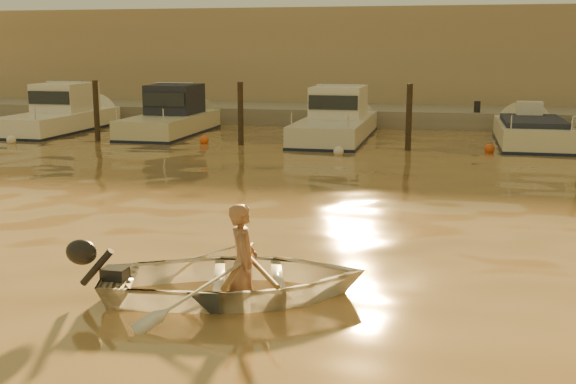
% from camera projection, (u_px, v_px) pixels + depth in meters
% --- Properties ---
extents(ground_plane, '(160.00, 160.00, 0.00)m').
position_uv_depth(ground_plane, '(356.00, 305.00, 8.75)').
color(ground_plane, olive).
rests_on(ground_plane, ground).
extents(dinghy, '(3.85, 3.22, 0.68)m').
position_uv_depth(dinghy, '(235.00, 279.00, 9.02)').
color(dinghy, silver).
rests_on(dinghy, ground_plane).
extents(person, '(0.50, 0.62, 1.49)m').
position_uv_depth(person, '(243.00, 262.00, 8.99)').
color(person, '#8E6147').
rests_on(person, dinghy).
extents(outboard_motor, '(0.98, 0.64, 0.70)m').
position_uv_depth(outboard_motor, '(114.00, 278.00, 8.91)').
color(outboard_motor, black).
rests_on(outboard_motor, dinghy).
extents(oar_port, '(1.07, 1.87, 0.13)m').
position_uv_depth(oar_port, '(255.00, 264.00, 9.00)').
color(oar_port, brown).
rests_on(oar_port, dinghy).
extents(oar_starboard, '(0.31, 2.09, 0.13)m').
position_uv_depth(oar_starboard, '(239.00, 264.00, 8.99)').
color(oar_starboard, olive).
rests_on(oar_starboard, dinghy).
extents(moored_boat_0, '(2.12, 6.78, 1.75)m').
position_uv_depth(moored_boat_0, '(58.00, 114.00, 26.77)').
color(moored_boat_0, white).
rests_on(moored_boat_0, ground_plane).
extents(moored_boat_1, '(2.04, 6.14, 1.75)m').
position_uv_depth(moored_boat_1, '(170.00, 117.00, 25.82)').
color(moored_boat_1, beige).
rests_on(moored_boat_1, ground_plane).
extents(moored_boat_2, '(2.16, 7.27, 1.75)m').
position_uv_depth(moored_boat_2, '(336.00, 121.00, 24.52)').
color(moored_boat_2, beige).
rests_on(moored_boat_2, ground_plane).
extents(moored_boat_3, '(2.08, 5.99, 0.95)m').
position_uv_depth(moored_boat_3, '(531.00, 137.00, 23.23)').
color(moored_boat_3, beige).
rests_on(moored_boat_3, ground_plane).
extents(piling_0, '(0.18, 0.18, 2.20)m').
position_uv_depth(piling_0, '(97.00, 114.00, 24.03)').
color(piling_0, '#2D2319').
rests_on(piling_0, ground_plane).
extents(piling_1, '(0.18, 0.18, 2.20)m').
position_uv_depth(piling_1, '(241.00, 117.00, 22.95)').
color(piling_1, '#2D2319').
rests_on(piling_1, ground_plane).
extents(piling_2, '(0.18, 0.18, 2.20)m').
position_uv_depth(piling_2, '(409.00, 120.00, 21.81)').
color(piling_2, '#2D2319').
rests_on(piling_2, ground_plane).
extents(fender_a, '(0.30, 0.30, 0.30)m').
position_uv_depth(fender_a, '(11.00, 140.00, 23.51)').
color(fender_a, white).
rests_on(fender_a, ground_plane).
extents(fender_b, '(0.30, 0.30, 0.30)m').
position_uv_depth(fender_b, '(204.00, 140.00, 23.50)').
color(fender_b, '#DD511A').
rests_on(fender_b, ground_plane).
extents(fender_c, '(0.30, 0.30, 0.30)m').
position_uv_depth(fender_c, '(339.00, 151.00, 20.99)').
color(fender_c, silver).
rests_on(fender_c, ground_plane).
extents(fender_d, '(0.30, 0.30, 0.30)m').
position_uv_depth(fender_d, '(489.00, 149.00, 21.46)').
color(fender_d, '#C44817').
rests_on(fender_d, ground_plane).
extents(quay, '(52.00, 4.00, 1.00)m').
position_uv_depth(quay, '(424.00, 121.00, 29.28)').
color(quay, gray).
rests_on(quay, ground_plane).
extents(waterfront_building, '(46.00, 7.00, 4.80)m').
position_uv_depth(waterfront_building, '(431.00, 62.00, 34.10)').
color(waterfront_building, '#9E8466').
rests_on(waterfront_building, quay).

